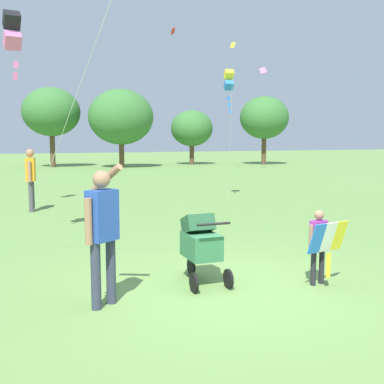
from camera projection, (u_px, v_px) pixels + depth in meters
name	position (u px, v px, depth m)	size (l,w,h in m)	color
ground_plane	(229.00, 289.00, 6.65)	(120.00, 120.00, 0.00)	#668E47
treeline_distant	(12.00, 114.00, 30.67)	(37.35, 6.81, 6.25)	brown
child_with_butterfly_kite	(320.00, 240.00, 6.76)	(0.68, 0.41, 1.10)	#232328
person_adult_flyer	(102.00, 225.00, 5.86)	(0.53, 0.69, 1.81)	#33384C
stroller	(201.00, 242.00, 6.89)	(0.56, 1.08, 1.03)	black
kite_adult_black	(12.00, 32.00, 8.89)	(1.36, 4.07, 4.52)	black
kite_green_novelty	(229.00, 81.00, 15.62)	(0.82, 1.83, 4.38)	yellow
distant_kites_cluster	(191.00, 17.00, 30.29)	(11.02, 12.14, 7.90)	#F4A319
person_sitting_far	(31.00, 175.00, 13.49)	(0.30, 0.57, 1.80)	#4C4C51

